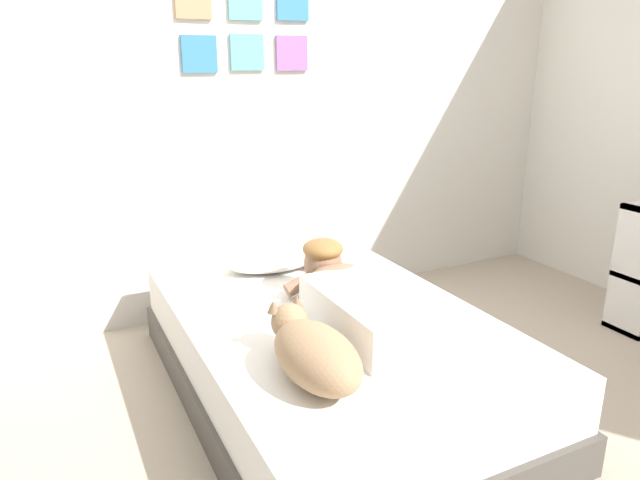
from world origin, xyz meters
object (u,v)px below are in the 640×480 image
(dog, at_px, (313,351))
(pillow, at_px, (273,259))
(person_lying, at_px, (360,297))
(bed, at_px, (329,353))
(coffee_cup, at_px, (319,265))
(cell_phone, at_px, (315,346))

(dog, bearing_deg, pillow, 75.19)
(person_lying, height_order, dog, person_lying)
(pillow, relative_size, dog, 0.90)
(bed, bearing_deg, dog, -123.26)
(pillow, distance_m, coffee_cup, 0.26)
(person_lying, distance_m, dog, 0.54)
(person_lying, bearing_deg, coffee_cup, 80.15)
(pillow, distance_m, cell_phone, 0.95)
(person_lying, bearing_deg, dog, -138.28)
(dog, distance_m, cell_phone, 0.25)
(pillow, height_order, person_lying, person_lying)
(pillow, xyz_separation_m, coffee_cup, (0.21, -0.16, -0.02))
(bed, bearing_deg, person_lying, -52.91)
(dog, xyz_separation_m, cell_phone, (0.11, 0.20, -0.10))
(coffee_cup, bearing_deg, pillow, 143.18)
(dog, distance_m, coffee_cup, 1.10)
(bed, relative_size, pillow, 3.81)
(pillow, distance_m, dog, 1.17)
(pillow, relative_size, person_lying, 0.57)
(pillow, relative_size, cell_phone, 3.71)
(pillow, height_order, coffee_cup, pillow)
(person_lying, height_order, cell_phone, person_lying)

